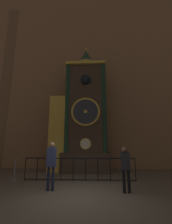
{
  "coord_description": "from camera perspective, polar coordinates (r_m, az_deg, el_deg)",
  "views": [
    {
      "loc": [
        0.55,
        -5.43,
        1.74
      ],
      "look_at": [
        0.11,
        4.8,
        3.94
      ],
      "focal_mm": 24.0,
      "sensor_mm": 36.0,
      "label": 1
    }
  ],
  "objects": [
    {
      "name": "ground_plane",
      "position": [
        5.73,
        -3.69,
        -29.8
      ],
      "size": [
        28.0,
        28.0,
        0.0
      ],
      "primitive_type": "plane",
      "color": "brown"
    },
    {
      "name": "railing_fence",
      "position": [
        7.85,
        -2.53,
        -20.51
      ],
      "size": [
        5.46,
        0.05,
        1.08
      ],
      "color": "black",
      "rests_on": "ground_plane"
    },
    {
      "name": "clock_tower",
      "position": [
        10.41,
        -1.72,
        -1.43
      ],
      "size": [
        4.03,
        1.81,
        8.98
      ],
      "color": "#423328",
      "rests_on": "ground_plane"
    },
    {
      "name": "visitor_far",
      "position": [
        6.17,
        14.81,
        -18.71
      ],
      "size": [
        0.38,
        0.29,
        1.64
      ],
      "rotation": [
        0.0,
        0.0,
        -0.21
      ],
      "color": "black",
      "rests_on": "ground_plane"
    },
    {
      "name": "cathedral_back_wall",
      "position": [
        12.95,
        -0.69,
        15.44
      ],
      "size": [
        24.0,
        0.32,
        15.5
      ],
      "color": "#936B4C",
      "rests_on": "ground_plane"
    },
    {
      "name": "visitor_near",
      "position": [
        6.38,
        -13.07,
        -17.65
      ],
      "size": [
        0.36,
        0.25,
        1.82
      ],
      "rotation": [
        0.0,
        0.0,
        -0.1
      ],
      "color": "#1B213A",
      "rests_on": "ground_plane"
    },
    {
      "name": "stanchion_post",
      "position": [
        8.64,
        -25.54,
        -20.31
      ],
      "size": [
        0.28,
        0.28,
        1.06
      ],
      "color": "gray",
      "rests_on": "ground_plane"
    }
  ]
}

